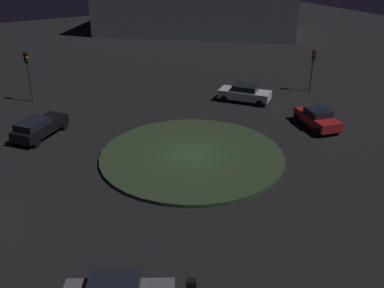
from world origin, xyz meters
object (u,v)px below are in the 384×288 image
at_px(car_black, 39,127).
at_px(traffic_light_north, 313,62).
at_px(traffic_light_southwest, 28,67).
at_px(store_building, 198,3).
at_px(car_red, 318,118).
at_px(car_white, 245,93).

bearing_deg(car_black, traffic_light_north, -44.73).
distance_m(traffic_light_southwest, store_building, 35.56).
bearing_deg(traffic_light_southwest, car_red, 23.80).
xyz_separation_m(car_white, store_building, (-29.95, 12.46, 3.50)).
bearing_deg(car_white, car_red, -26.91).
xyz_separation_m(traffic_light_southwest, store_building, (-20.74, 28.87, 1.15)).
height_order(car_white, car_black, car_white).
bearing_deg(car_white, traffic_light_north, 46.32).
distance_m(car_white, traffic_light_north, 7.39).
distance_m(traffic_light_southwest, traffic_light_north, 25.48).
relative_size(car_white, car_black, 1.00).
distance_m(car_white, store_building, 32.62).
height_order(car_black, traffic_light_southwest, traffic_light_southwest).
bearing_deg(car_red, store_building, 175.67).
bearing_deg(traffic_light_north, traffic_light_southwest, -44.34).
xyz_separation_m(car_white, car_red, (7.40, 1.52, -0.05)).
bearing_deg(car_black, car_red, -64.76).
distance_m(car_black, traffic_light_southwest, 8.55).
distance_m(car_white, car_red, 7.55).
bearing_deg(traffic_light_north, store_building, -121.55).
height_order(traffic_light_southwest, store_building, store_building).
bearing_deg(store_building, car_black, 82.71).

